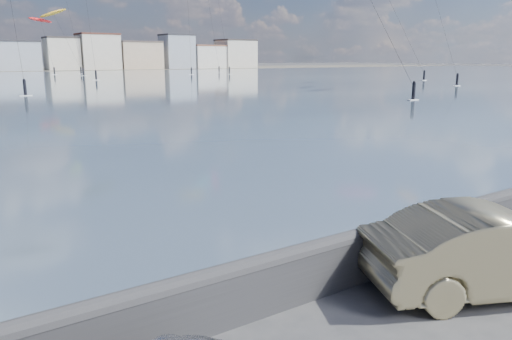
{
  "coord_description": "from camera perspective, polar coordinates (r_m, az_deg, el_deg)",
  "views": [
    {
      "loc": [
        -4.27,
        -3.75,
        4.31
      ],
      "look_at": [
        1.0,
        4.0,
        2.2
      ],
      "focal_mm": 35.0,
      "sensor_mm": 36.0,
      "label": 1
    }
  ],
  "objects": [
    {
      "name": "seawall",
      "position": [
        8.59,
        -0.66,
        -13.04
      ],
      "size": [
        400.0,
        0.36,
        1.08
      ],
      "color": "#28282B",
      "rests_on": "ground"
    },
    {
      "name": "car_champagne",
      "position": [
        10.41,
        25.86,
        -8.28
      ],
      "size": [
        5.21,
        3.6,
        1.63
      ],
      "primitive_type": "imported",
      "rotation": [
        0.0,
        0.0,
        1.15
      ],
      "color": "tan",
      "rests_on": "ground"
    },
    {
      "name": "kitesurfer_6",
      "position": [
        157.49,
        -22.12,
        16.19
      ],
      "size": [
        8.45,
        14.42,
        18.66
      ],
      "color": "#BF8C19",
      "rests_on": "ground"
    },
    {
      "name": "kitesurfer_7",
      "position": [
        158.12,
        -23.41,
        15.39
      ],
      "size": [
        8.86,
        19.99,
        15.58
      ],
      "color": "red",
      "rests_on": "ground"
    }
  ]
}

